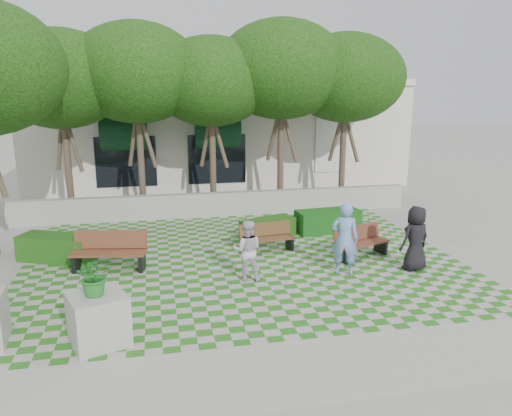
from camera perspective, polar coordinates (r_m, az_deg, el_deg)
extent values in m
plane|color=gray|center=(13.28, -0.80, -7.50)|extent=(90.00, 90.00, 0.00)
plane|color=#2B721E|center=(14.20, -1.57, -6.04)|extent=(12.00, 12.00, 0.00)
cube|color=#9E9B93|center=(9.18, 5.08, -17.91)|extent=(16.00, 2.00, 0.01)
cube|color=#9E9B93|center=(19.01, -4.36, 0.44)|extent=(15.00, 0.36, 0.90)
cube|color=#592D1E|center=(14.66, 12.05, -3.98)|extent=(1.78, 1.09, 0.06)
cube|color=#592D1E|center=(14.75, 11.43, -2.79)|extent=(1.64, 0.71, 0.43)
cube|color=black|center=(14.23, 9.80, -5.34)|extent=(0.26, 0.48, 0.42)
cube|color=black|center=(15.25, 14.05, -4.26)|extent=(0.26, 0.48, 0.42)
cube|color=#4F341B|center=(14.84, 1.32, -3.55)|extent=(1.66, 0.71, 0.05)
cube|color=#4F341B|center=(14.98, 1.01, -2.42)|extent=(1.61, 0.33, 0.40)
cube|color=black|center=(14.67, -1.30, -4.59)|extent=(0.15, 0.46, 0.39)
cube|color=black|center=(15.16, 3.85, -4.01)|extent=(0.15, 0.46, 0.39)
cube|color=#59311E|center=(13.91, -16.48, -4.95)|extent=(2.03, 0.93, 0.07)
cube|color=#59311E|center=(14.08, -16.28, -3.45)|extent=(1.95, 0.48, 0.49)
cube|color=black|center=(14.24, -19.82, -5.84)|extent=(0.20, 0.55, 0.48)
cube|color=black|center=(13.79, -12.90, -5.98)|extent=(0.20, 0.55, 0.48)
cube|color=#134815|center=(17.06, 8.20, -1.48)|extent=(2.21, 1.06, 0.75)
cube|color=#1C4412|center=(16.25, 1.35, -2.33)|extent=(1.93, 1.33, 0.63)
cube|color=#1B4C14|center=(15.23, -21.84, -4.26)|extent=(2.24, 1.62, 0.73)
cube|color=#9E9B93|center=(10.18, -17.58, -12.01)|extent=(1.28, 1.28, 1.00)
imported|color=#267A27|center=(9.84, -17.95, -7.34)|extent=(0.87, 0.81, 0.78)
imported|color=#6F90CA|center=(13.14, 10.10, -3.48)|extent=(0.83, 0.71, 1.94)
imported|color=black|center=(13.93, 17.77, -3.33)|extent=(0.97, 0.76, 1.76)
imported|color=silver|center=(12.66, -1.02, -4.85)|extent=(0.87, 0.74, 1.55)
cylinder|color=#47382B|center=(20.23, -20.66, 4.36)|extent=(0.26, 0.26, 3.64)
ellipsoid|color=#1E4C11|center=(20.01, -21.46, 13.57)|extent=(4.80, 4.80, 3.60)
cylinder|color=#47382B|center=(19.98, -12.99, 5.02)|extent=(0.26, 0.26, 3.81)
ellipsoid|color=#1E4C11|center=(19.77, -13.54, 14.81)|extent=(5.00, 5.00, 3.75)
cylinder|color=#47382B|center=(20.12, -4.96, 5.06)|extent=(0.26, 0.26, 3.58)
ellipsoid|color=#1E4C11|center=(19.90, -5.15, 14.21)|extent=(4.60, 4.60, 3.45)
cylinder|color=#47382B|center=(20.61, 2.82, 5.78)|extent=(0.26, 0.26, 3.92)
ellipsoid|color=#1E4C11|center=(20.43, 2.94, 15.55)|extent=(5.20, 5.20, 3.90)
cylinder|color=#47382B|center=(21.46, 9.85, 5.61)|extent=(0.26, 0.26, 3.70)
ellipsoid|color=#1E4C11|center=(21.26, 10.22, 14.44)|extent=(4.80, 4.80, 3.60)
cube|color=beige|center=(26.67, -4.56, 8.73)|extent=(18.00, 8.00, 5.00)
cube|color=white|center=(22.61, -3.35, 14.20)|extent=(18.00, 0.30, 0.30)
cube|color=black|center=(23.99, 8.74, 7.34)|extent=(1.40, 0.10, 2.40)
cylinder|color=#0F3A1E|center=(22.44, -14.85, 8.66)|extent=(3.00, 1.80, 1.80)
cube|color=black|center=(22.60, -14.63, 5.13)|extent=(2.60, 0.08, 2.20)
cylinder|color=#0F3A1E|center=(22.59, -4.55, 9.10)|extent=(3.00, 1.80, 1.80)
cube|color=black|center=(22.75, -4.48, 5.59)|extent=(2.60, 0.08, 2.20)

